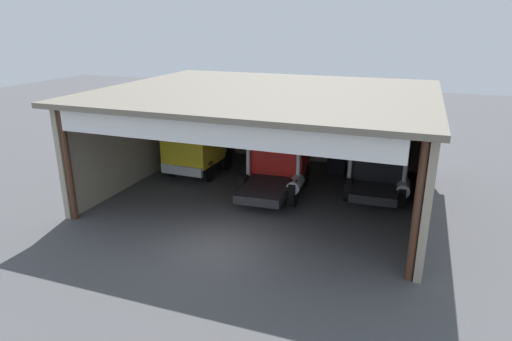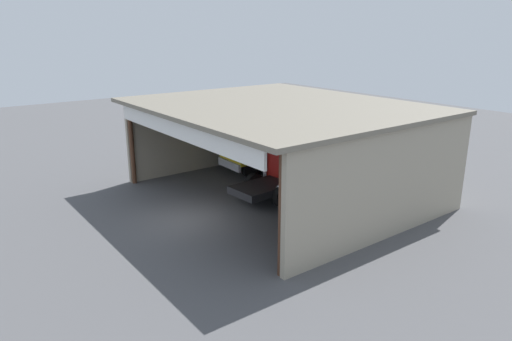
{
  "view_description": "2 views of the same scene",
  "coord_description": "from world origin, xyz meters",
  "px_view_note": "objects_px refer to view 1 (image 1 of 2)",
  "views": [
    {
      "loc": [
        5.97,
        -12.44,
        7.52
      ],
      "look_at": [
        0.0,
        3.84,
        1.59
      ],
      "focal_mm": 30.95,
      "sensor_mm": 36.0,
      "label": 1
    },
    {
      "loc": [
        17.32,
        -9.21,
        8.19
      ],
      "look_at": [
        0.0,
        3.84,
        1.59
      ],
      "focal_mm": 32.57,
      "sensor_mm": 36.0,
      "label": 2
    }
  ],
  "objects_px": {
    "truck_yellow_center_left_bay": "(195,141)",
    "oil_drum": "(336,162)",
    "truck_red_center_right_bay": "(278,153)",
    "tool_cart": "(337,163)",
    "truck_black_right_bay": "(379,158)"
  },
  "relations": [
    {
      "from": "oil_drum",
      "to": "tool_cart",
      "type": "xyz_separation_m",
      "value": [
        0.09,
        -0.27,
        0.04
      ]
    },
    {
      "from": "truck_yellow_center_left_bay",
      "to": "oil_drum",
      "type": "relative_size",
      "value": 4.77
    },
    {
      "from": "truck_yellow_center_left_bay",
      "to": "truck_red_center_right_bay",
      "type": "distance_m",
      "value": 4.6
    },
    {
      "from": "truck_yellow_center_left_bay",
      "to": "truck_red_center_right_bay",
      "type": "height_order",
      "value": "truck_yellow_center_left_bay"
    },
    {
      "from": "truck_yellow_center_left_bay",
      "to": "tool_cart",
      "type": "distance_m",
      "value": 7.34
    },
    {
      "from": "truck_black_right_bay",
      "to": "truck_yellow_center_left_bay",
      "type": "bearing_deg",
      "value": -178.94
    },
    {
      "from": "truck_red_center_right_bay",
      "to": "truck_yellow_center_left_bay",
      "type": "bearing_deg",
      "value": 168.78
    },
    {
      "from": "tool_cart",
      "to": "truck_red_center_right_bay",
      "type": "bearing_deg",
      "value": -122.29
    },
    {
      "from": "oil_drum",
      "to": "tool_cart",
      "type": "distance_m",
      "value": 0.29
    },
    {
      "from": "truck_red_center_right_bay",
      "to": "truck_black_right_bay",
      "type": "bearing_deg",
      "value": 10.71
    },
    {
      "from": "truck_red_center_right_bay",
      "to": "tool_cart",
      "type": "xyz_separation_m",
      "value": [
        2.13,
        3.38,
        -1.27
      ]
    },
    {
      "from": "truck_red_center_right_bay",
      "to": "tool_cart",
      "type": "height_order",
      "value": "truck_red_center_right_bay"
    },
    {
      "from": "tool_cart",
      "to": "truck_yellow_center_left_bay",
      "type": "bearing_deg",
      "value": -157.67
    },
    {
      "from": "truck_black_right_bay",
      "to": "oil_drum",
      "type": "height_order",
      "value": "truck_black_right_bay"
    },
    {
      "from": "truck_red_center_right_bay",
      "to": "truck_black_right_bay",
      "type": "relative_size",
      "value": 1.21
    }
  ]
}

